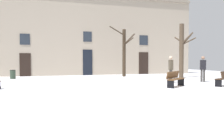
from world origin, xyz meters
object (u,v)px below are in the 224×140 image
tree_right_of_center (182,50)px  tree_near_facade (124,51)px  litter_bin (13,74)px  bench_facing_shops (175,79)px  person_crossing_plaza (171,68)px  person_by_shop_door (203,67)px

tree_right_of_center → tree_near_facade: bearing=144.2°
litter_bin → tree_right_of_center: bearing=-12.2°
litter_bin → bench_facing_shops: 13.30m
litter_bin → person_crossing_plaza: person_crossing_plaza is taller
tree_near_facade → person_crossing_plaza: bearing=-83.4°
bench_facing_shops → litter_bin: bearing=98.1°
tree_right_of_center → person_crossing_plaza: (-3.45, -3.92, -1.42)m
tree_near_facade → bench_facing_shops: (-0.30, -9.32, -1.93)m
tree_near_facade → person_crossing_plaza: (0.81, -6.99, -1.36)m
litter_bin → person_by_shop_door: size_ratio=0.40×
bench_facing_shops → person_crossing_plaza: size_ratio=0.93×
person_crossing_plaza → person_by_shop_door: (2.53, -0.13, 0.00)m
bench_facing_shops → person_crossing_plaza: person_crossing_plaza is taller
tree_near_facade → bench_facing_shops: bearing=-91.9°
tree_right_of_center → bench_facing_shops: size_ratio=2.74×
tree_near_facade → person_crossing_plaza: 7.17m
tree_near_facade → tree_right_of_center: bearing=-35.8°
tree_right_of_center → person_by_shop_door: tree_right_of_center is taller
person_by_shop_door → tree_right_of_center: bearing=100.9°
tree_near_facade → bench_facing_shops: 9.52m
person_by_shop_door → bench_facing_shops: bearing=-125.3°
litter_bin → person_crossing_plaza: (10.62, -6.98, 0.66)m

